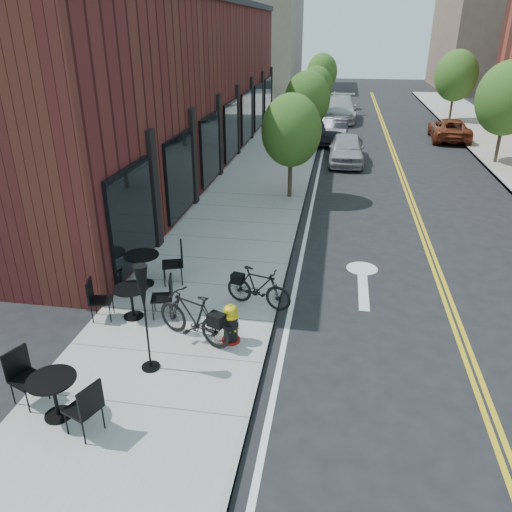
{
  "coord_description": "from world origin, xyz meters",
  "views": [
    {
      "loc": [
        1.16,
        -9.29,
        6.01
      ],
      "look_at": [
        -0.64,
        1.47,
        1.0
      ],
      "focal_mm": 35.0,
      "sensor_mm": 36.0,
      "label": 1
    }
  ],
  "objects_px": {
    "bistro_set_a": "(54,392)",
    "parked_car_far": "(449,129)",
    "parked_car_a": "(346,149)",
    "parked_car_b": "(334,130)",
    "bistro_set_c": "(142,265)",
    "patio_umbrella": "(143,297)",
    "fire_hydrant": "(231,324)",
    "bicycle_left": "(193,317)",
    "bistro_set_b": "(132,298)",
    "bicycle_right": "(258,287)",
    "parked_car_c": "(340,109)"
  },
  "relations": [
    {
      "from": "patio_umbrella",
      "to": "parked_car_b",
      "type": "distance_m",
      "value": 21.95
    },
    {
      "from": "bistro_set_b",
      "to": "patio_umbrella",
      "type": "bearing_deg",
      "value": -73.27
    },
    {
      "from": "bicycle_left",
      "to": "parked_car_far",
      "type": "distance_m",
      "value": 24.21
    },
    {
      "from": "bicycle_left",
      "to": "bistro_set_c",
      "type": "height_order",
      "value": "bicycle_left"
    },
    {
      "from": "bistro_set_b",
      "to": "parked_car_a",
      "type": "distance_m",
      "value": 16.0
    },
    {
      "from": "bistro_set_a",
      "to": "parked_car_far",
      "type": "relative_size",
      "value": 0.42
    },
    {
      "from": "bistro_set_a",
      "to": "bistro_set_c",
      "type": "xyz_separation_m",
      "value": [
        -0.3,
        4.69,
        0.04
      ]
    },
    {
      "from": "bistro_set_a",
      "to": "parked_car_b",
      "type": "xyz_separation_m",
      "value": [
        3.95,
        23.23,
        0.08
      ]
    },
    {
      "from": "bistro_set_a",
      "to": "parked_car_far",
      "type": "height_order",
      "value": "parked_car_far"
    },
    {
      "from": "patio_umbrella",
      "to": "parked_car_far",
      "type": "height_order",
      "value": "patio_umbrella"
    },
    {
      "from": "parked_car_b",
      "to": "parked_car_a",
      "type": "bearing_deg",
      "value": -79.72
    },
    {
      "from": "parked_car_c",
      "to": "parked_car_far",
      "type": "bearing_deg",
      "value": -41.13
    },
    {
      "from": "patio_umbrella",
      "to": "parked_car_b",
      "type": "relative_size",
      "value": 0.51
    },
    {
      "from": "parked_car_a",
      "to": "parked_car_b",
      "type": "height_order",
      "value": "parked_car_b"
    },
    {
      "from": "patio_umbrella",
      "to": "parked_car_a",
      "type": "bearing_deg",
      "value": 78.08
    },
    {
      "from": "bicycle_left",
      "to": "parked_car_a",
      "type": "distance_m",
      "value": 16.25
    },
    {
      "from": "bicycle_left",
      "to": "bistro_set_c",
      "type": "relative_size",
      "value": 0.89
    },
    {
      "from": "parked_car_a",
      "to": "parked_car_c",
      "type": "xyz_separation_m",
      "value": [
        -0.49,
        12.38,
        0.13
      ]
    },
    {
      "from": "fire_hydrant",
      "to": "parked_car_far",
      "type": "bearing_deg",
      "value": 65.72
    },
    {
      "from": "fire_hydrant",
      "to": "bicycle_left",
      "type": "distance_m",
      "value": 0.77
    },
    {
      "from": "patio_umbrella",
      "to": "parked_car_b",
      "type": "bearing_deg",
      "value": 82.42
    },
    {
      "from": "bicycle_left",
      "to": "parked_car_c",
      "type": "relative_size",
      "value": 0.32
    },
    {
      "from": "bistro_set_a",
      "to": "parked_car_c",
      "type": "bearing_deg",
      "value": 104.2
    },
    {
      "from": "patio_umbrella",
      "to": "fire_hydrant",
      "type": "bearing_deg",
      "value": 40.15
    },
    {
      "from": "parked_car_b",
      "to": "bistro_set_b",
      "type": "bearing_deg",
      "value": -99.19
    },
    {
      "from": "bistro_set_c",
      "to": "parked_car_b",
      "type": "xyz_separation_m",
      "value": [
        4.25,
        18.53,
        0.04
      ]
    },
    {
      "from": "bicycle_left",
      "to": "bistro_set_c",
      "type": "distance_m",
      "value": 2.88
    },
    {
      "from": "bistro_set_b",
      "to": "parked_car_far",
      "type": "xyz_separation_m",
      "value": [
        10.52,
        21.86,
        0.02
      ]
    },
    {
      "from": "fire_hydrant",
      "to": "patio_umbrella",
      "type": "relative_size",
      "value": 0.41
    },
    {
      "from": "parked_car_a",
      "to": "parked_car_b",
      "type": "bearing_deg",
      "value": 97.7
    },
    {
      "from": "parked_car_b",
      "to": "parked_car_c",
      "type": "xyz_separation_m",
      "value": [
        0.21,
        7.65,
        0.12
      ]
    },
    {
      "from": "bistro_set_c",
      "to": "parked_car_far",
      "type": "bearing_deg",
      "value": 42.89
    },
    {
      "from": "patio_umbrella",
      "to": "parked_car_a",
      "type": "height_order",
      "value": "patio_umbrella"
    },
    {
      "from": "bistro_set_a",
      "to": "parked_car_a",
      "type": "xyz_separation_m",
      "value": [
        4.65,
        18.5,
        0.07
      ]
    },
    {
      "from": "bicycle_left",
      "to": "parked_car_b",
      "type": "distance_m",
      "value": 20.82
    },
    {
      "from": "bistro_set_a",
      "to": "bistro_set_b",
      "type": "relative_size",
      "value": 1.03
    },
    {
      "from": "bicycle_right",
      "to": "fire_hydrant",
      "type": "bearing_deg",
      "value": -176.74
    },
    {
      "from": "bicycle_right",
      "to": "parked_car_far",
      "type": "bearing_deg",
      "value": -5.01
    },
    {
      "from": "bistro_set_b",
      "to": "parked_car_far",
      "type": "distance_m",
      "value": 24.26
    },
    {
      "from": "bistro_set_a",
      "to": "patio_umbrella",
      "type": "bearing_deg",
      "value": 76.53
    },
    {
      "from": "parked_car_far",
      "to": "bistro_set_a",
      "type": "bearing_deg",
      "value": 70.22
    },
    {
      "from": "bicycle_left",
      "to": "bistro_set_a",
      "type": "distance_m",
      "value": 3.01
    },
    {
      "from": "bicycle_right",
      "to": "bistro_set_b",
      "type": "distance_m",
      "value": 2.84
    },
    {
      "from": "fire_hydrant",
      "to": "bistro_set_b",
      "type": "distance_m",
      "value": 2.42
    },
    {
      "from": "bicycle_left",
      "to": "parked_car_a",
      "type": "relative_size",
      "value": 0.45
    },
    {
      "from": "parked_car_a",
      "to": "parked_car_far",
      "type": "height_order",
      "value": "parked_car_a"
    },
    {
      "from": "bistro_set_a",
      "to": "bistro_set_b",
      "type": "bearing_deg",
      "value": 111.38
    },
    {
      "from": "bicycle_right",
      "to": "parked_car_a",
      "type": "bearing_deg",
      "value": 7.85
    },
    {
      "from": "bistro_set_c",
      "to": "parked_car_c",
      "type": "distance_m",
      "value": 26.56
    },
    {
      "from": "bistro_set_c",
      "to": "parked_car_a",
      "type": "xyz_separation_m",
      "value": [
        4.95,
        13.81,
        0.03
      ]
    }
  ]
}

